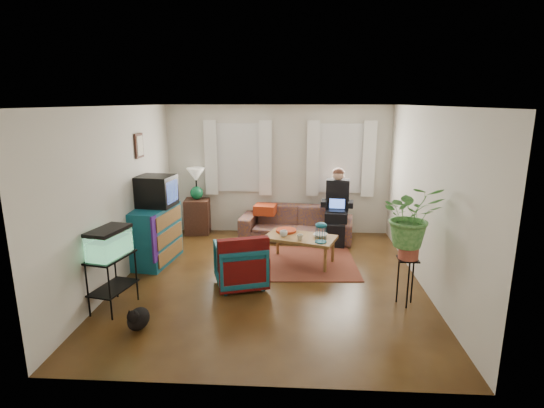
# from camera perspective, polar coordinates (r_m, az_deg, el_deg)

# --- Properties ---
(floor) EXTENTS (4.50, 5.00, 0.01)m
(floor) POSITION_cam_1_polar(r_m,az_deg,el_deg) (6.60, -0.20, -10.15)
(floor) COLOR #4F2B14
(floor) RESTS_ON ground
(ceiling) EXTENTS (4.50, 5.00, 0.01)m
(ceiling) POSITION_cam_1_polar(r_m,az_deg,el_deg) (6.04, -0.23, 13.05)
(ceiling) COLOR white
(ceiling) RESTS_ON wall_back
(wall_back) EXTENTS (4.50, 0.01, 2.60)m
(wall_back) POSITION_cam_1_polar(r_m,az_deg,el_deg) (8.64, 0.81, 4.57)
(wall_back) COLOR silver
(wall_back) RESTS_ON floor
(wall_front) EXTENTS (4.50, 0.01, 2.60)m
(wall_front) POSITION_cam_1_polar(r_m,az_deg,el_deg) (3.80, -2.56, -7.40)
(wall_front) COLOR silver
(wall_front) RESTS_ON floor
(wall_left) EXTENTS (0.01, 5.00, 2.60)m
(wall_left) POSITION_cam_1_polar(r_m,az_deg,el_deg) (6.71, -19.77, 1.12)
(wall_left) COLOR silver
(wall_left) RESTS_ON floor
(wall_right) EXTENTS (0.01, 5.00, 2.60)m
(wall_right) POSITION_cam_1_polar(r_m,az_deg,el_deg) (6.46, 20.14, 0.62)
(wall_right) COLOR silver
(wall_right) RESTS_ON floor
(window_left) EXTENTS (1.08, 0.04, 1.38)m
(window_left) POSITION_cam_1_polar(r_m,az_deg,el_deg) (8.66, -4.52, 6.22)
(window_left) COLOR white
(window_left) RESTS_ON wall_back
(window_right) EXTENTS (1.08, 0.04, 1.38)m
(window_right) POSITION_cam_1_polar(r_m,az_deg,el_deg) (8.62, 9.18, 6.06)
(window_right) COLOR white
(window_right) RESTS_ON wall_back
(curtains_left) EXTENTS (1.36, 0.06, 1.50)m
(curtains_left) POSITION_cam_1_polar(r_m,az_deg,el_deg) (8.58, -4.59, 6.15)
(curtains_left) COLOR white
(curtains_left) RESTS_ON wall_back
(curtains_right) EXTENTS (1.36, 0.06, 1.50)m
(curtains_right) POSITION_cam_1_polar(r_m,az_deg,el_deg) (8.54, 9.24, 5.99)
(curtains_right) COLOR white
(curtains_right) RESTS_ON wall_back
(picture_frame) EXTENTS (0.04, 0.32, 0.40)m
(picture_frame) POSITION_cam_1_polar(r_m,az_deg,el_deg) (7.38, -17.38, 7.49)
(picture_frame) COLOR #3D2616
(picture_frame) RESTS_ON wall_left
(area_rug) EXTENTS (2.08, 1.70, 0.01)m
(area_rug) POSITION_cam_1_polar(r_m,az_deg,el_deg) (7.26, 3.20, -7.84)
(area_rug) COLOR maroon
(area_rug) RESTS_ON floor
(sofa) EXTENTS (2.27, 1.13, 0.85)m
(sofa) POSITION_cam_1_polar(r_m,az_deg,el_deg) (8.38, 3.29, -1.86)
(sofa) COLOR brown
(sofa) RESTS_ON floor
(seated_person) EXTENTS (0.63, 0.73, 1.30)m
(seated_person) POSITION_cam_1_polar(r_m,az_deg,el_deg) (8.26, 8.72, -0.62)
(seated_person) COLOR black
(seated_person) RESTS_ON sofa
(side_table) EXTENTS (0.53, 0.53, 0.71)m
(side_table) POSITION_cam_1_polar(r_m,az_deg,el_deg) (8.89, -9.96, -1.60)
(side_table) COLOR #412B18
(side_table) RESTS_ON floor
(table_lamp) EXTENTS (0.39, 0.39, 0.65)m
(table_lamp) POSITION_cam_1_polar(r_m,az_deg,el_deg) (8.74, -10.14, 2.60)
(table_lamp) COLOR white
(table_lamp) RESTS_ON side_table
(dresser) EXTENTS (0.67, 1.13, 0.96)m
(dresser) POSITION_cam_1_polar(r_m,az_deg,el_deg) (7.40, -15.51, -4.03)
(dresser) COLOR #105461
(dresser) RESTS_ON floor
(crt_tv) EXTENTS (0.65, 0.61, 0.51)m
(crt_tv) POSITION_cam_1_polar(r_m,az_deg,el_deg) (7.30, -15.35, 1.70)
(crt_tv) COLOR black
(crt_tv) RESTS_ON dresser
(aquarium_stand) EXTENTS (0.49, 0.71, 0.72)m
(aquarium_stand) POSITION_cam_1_polar(r_m,az_deg,el_deg) (6.00, -20.60, -9.84)
(aquarium_stand) COLOR black
(aquarium_stand) RESTS_ON floor
(aquarium) EXTENTS (0.44, 0.65, 0.38)m
(aquarium) POSITION_cam_1_polar(r_m,az_deg,el_deg) (5.81, -21.06, -4.81)
(aquarium) COLOR #7FD899
(aquarium) RESTS_ON aquarium_stand
(black_cat) EXTENTS (0.25, 0.38, 0.32)m
(black_cat) POSITION_cam_1_polar(r_m,az_deg,el_deg) (5.47, -17.54, -14.25)
(black_cat) COLOR black
(black_cat) RESTS_ON floor
(armchair) EXTENTS (0.87, 0.85, 0.72)m
(armchair) POSITION_cam_1_polar(r_m,az_deg,el_deg) (6.31, -4.29, -7.80)
(armchair) COLOR #136973
(armchair) RESTS_ON floor
(serape_throw) EXTENTS (0.74, 0.39, 0.60)m
(serape_throw) POSITION_cam_1_polar(r_m,az_deg,el_deg) (6.00, -3.81, -7.40)
(serape_throw) COLOR #9E0A0A
(serape_throw) RESTS_ON armchair
(coffee_table) EXTENTS (1.28, 0.96, 0.47)m
(coffee_table) POSITION_cam_1_polar(r_m,az_deg,el_deg) (7.17, 3.81, -6.17)
(coffee_table) COLOR brown
(coffee_table) RESTS_ON floor
(cup_a) EXTENTS (0.16, 0.16, 0.10)m
(cup_a) POSITION_cam_1_polar(r_m,az_deg,el_deg) (7.06, 1.57, -3.98)
(cup_a) COLOR white
(cup_a) RESTS_ON coffee_table
(cup_b) EXTENTS (0.13, 0.13, 0.10)m
(cup_b) POSITION_cam_1_polar(r_m,az_deg,el_deg) (6.89, 3.76, -4.48)
(cup_b) COLOR beige
(cup_b) RESTS_ON coffee_table
(bowl) EXTENTS (0.29, 0.29, 0.06)m
(bowl) POSITION_cam_1_polar(r_m,az_deg,el_deg) (7.09, 6.50, -4.19)
(bowl) COLOR white
(bowl) RESTS_ON coffee_table
(snack_tray) EXTENTS (0.45, 0.45, 0.04)m
(snack_tray) POSITION_cam_1_polar(r_m,az_deg,el_deg) (7.32, 1.91, -3.59)
(snack_tray) COLOR #B21414
(snack_tray) RESTS_ON coffee_table
(birdcage) EXTENTS (0.24, 0.24, 0.33)m
(birdcage) POSITION_cam_1_polar(r_m,az_deg,el_deg) (6.79, 6.61, -3.79)
(birdcage) COLOR #115B6B
(birdcage) RESTS_ON coffee_table
(plant_stand) EXTENTS (0.28, 0.28, 0.66)m
(plant_stand) POSITION_cam_1_polar(r_m,az_deg,el_deg) (6.00, 17.58, -9.91)
(plant_stand) COLOR black
(plant_stand) RESTS_ON floor
(potted_plant) EXTENTS (0.76, 0.66, 0.83)m
(potted_plant) POSITION_cam_1_polar(r_m,az_deg,el_deg) (5.75, 18.13, -2.75)
(potted_plant) COLOR #599947
(potted_plant) RESTS_ON plant_stand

